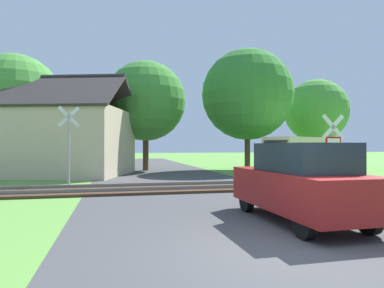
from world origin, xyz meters
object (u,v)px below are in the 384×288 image
at_px(stop_sign_near, 333,149).
at_px(tree_far, 316,111).
at_px(parked_car, 300,182).
at_px(tree_left, 15,99).
at_px(mail_truck, 295,154).
at_px(crossing_sign_far, 69,140).
at_px(tree_right, 247,95).
at_px(tree_center, 146,101).
at_px(house, 57,140).

height_order(stop_sign_near, tree_far, tree_far).
bearing_deg(parked_car, tree_left, 121.01).
distance_m(tree_left, mail_truck, 17.61).
xyz_separation_m(crossing_sign_far, tree_left, (-4.24, 8.52, 2.73)).
xyz_separation_m(stop_sign_near, tree_right, (1.89, 12.35, 3.75)).
xyz_separation_m(tree_left, mail_truck, (16.55, -4.94, -3.44)).
bearing_deg(crossing_sign_far, tree_far, 18.50).
xyz_separation_m(tree_right, parked_car, (-5.14, -15.77, -4.46)).
bearing_deg(tree_center, crossing_sign_far, -113.28).
bearing_deg(mail_truck, crossing_sign_far, 79.07).
distance_m(tree_far, parked_car, 22.31).
relative_size(tree_center, tree_right, 0.89).
bearing_deg(tree_right, tree_far, 19.49).
distance_m(crossing_sign_far, tree_left, 9.90).
distance_m(stop_sign_near, parked_car, 4.77).
bearing_deg(tree_far, tree_right, -160.51).
bearing_deg(mail_truck, stop_sign_near, 131.46).
relative_size(stop_sign_near, tree_far, 0.39).
bearing_deg(crossing_sign_far, stop_sign_near, -37.27).
bearing_deg(house, tree_left, 163.15).
xyz_separation_m(stop_sign_near, mail_truck, (3.15, 8.04, -0.37)).
xyz_separation_m(house, tree_left, (-2.75, 1.86, 2.60)).
height_order(tree_right, parked_car, tree_right).
relative_size(stop_sign_near, house, 0.29).
bearing_deg(tree_center, tree_right, -10.99).
distance_m(tree_center, mail_truck, 10.71).
xyz_separation_m(tree_far, tree_right, (-7.09, -2.51, 0.73)).
height_order(house, tree_right, tree_right).
bearing_deg(parked_car, house, 116.20).
bearing_deg(stop_sign_near, crossing_sign_far, -28.38).
height_order(tree_far, tree_left, tree_left).
xyz_separation_m(tree_center, tree_far, (14.15, 1.14, -0.23)).
bearing_deg(tree_left, stop_sign_near, -44.08).
distance_m(house, tree_left, 4.22).
bearing_deg(crossing_sign_far, parked_car, -64.47).
distance_m(house, tree_center, 6.67).
relative_size(mail_truck, parked_car, 1.29).
distance_m(crossing_sign_far, parked_car, 9.90).
relative_size(tree_center, tree_left, 1.03).
xyz_separation_m(tree_far, parked_car, (-12.23, -18.28, -3.74)).
bearing_deg(house, parked_car, -45.94).
xyz_separation_m(crossing_sign_far, mail_truck, (12.30, 3.58, -0.71)).
bearing_deg(parked_car, tree_far, 55.46).
bearing_deg(tree_right, tree_left, 177.65).
xyz_separation_m(house, mail_truck, (13.79, -3.08, -0.84)).
bearing_deg(parked_car, tree_center, 95.64).
height_order(tree_right, mail_truck, tree_right).
bearing_deg(house, tree_far, 27.90).
relative_size(crossing_sign_far, tree_center, 0.44).
height_order(tree_left, tree_right, tree_right).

